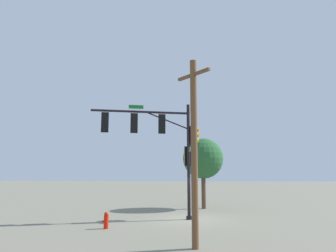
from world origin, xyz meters
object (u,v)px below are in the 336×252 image
object	(u,v)px
tree_near	(203,159)
signal_pole_assembly	(162,138)
utility_pole	(194,147)
fire_hydrant	(106,220)

from	to	relation	value
tree_near	signal_pole_assembly	bearing A→B (deg)	62.14
utility_pole	tree_near	bearing A→B (deg)	-95.41
utility_pole	fire_hydrant	size ratio (longest dim) A/B	9.00
fire_hydrant	utility_pole	bearing A→B (deg)	140.40
fire_hydrant	tree_near	xyz separation A→B (m)	(-5.53, -8.11, 3.44)
tree_near	fire_hydrant	bearing A→B (deg)	55.69
utility_pole	tree_near	xyz separation A→B (m)	(-1.11, -11.76, -0.04)
signal_pole_assembly	utility_pole	size ratio (longest dim) A/B	0.95
utility_pole	tree_near	size ratio (longest dim) A/B	1.37
utility_pole	tree_near	distance (m)	11.81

